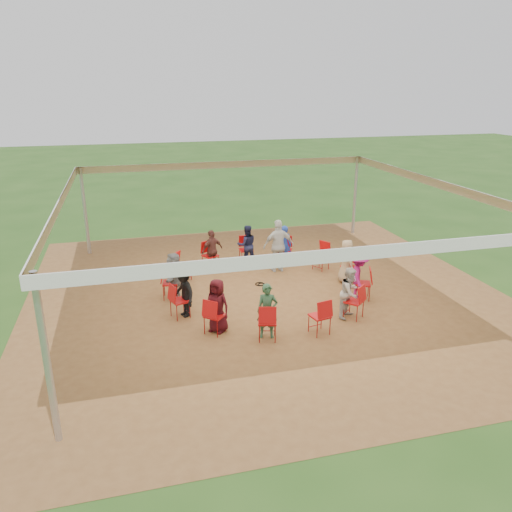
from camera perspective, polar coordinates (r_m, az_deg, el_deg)
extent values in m
plane|color=#264B17|center=(14.11, 1.16, -4.35)|extent=(80.00, 80.00, 0.00)
plane|color=brown|center=(14.11, 1.16, -4.32)|extent=(13.00, 13.00, 0.00)
cylinder|color=#B2B2B7|center=(8.63, -22.79, -10.97)|extent=(0.12, 0.12, 3.00)
cylinder|color=#B2B2B7|center=(17.99, -18.95, 4.82)|extent=(0.12, 0.12, 3.00)
cylinder|color=#B2B2B7|center=(19.87, 11.25, 6.76)|extent=(0.12, 0.12, 3.00)
plane|color=white|center=(13.21, 1.25, 7.68)|extent=(10.30, 10.30, 0.00)
cube|color=white|center=(8.57, 10.71, 0.20)|extent=(10.30, 0.03, 0.24)
cube|color=white|center=(18.17, -3.28, 10.39)|extent=(10.30, 0.03, 0.24)
cube|color=white|center=(12.85, -21.55, 5.48)|extent=(0.03, 10.30, 0.24)
cube|color=white|center=(15.44, 20.13, 7.74)|extent=(0.03, 10.30, 0.24)
imported|color=#99145F|center=(13.84, 11.67, -2.28)|extent=(0.71, 0.95, 1.31)
imported|color=tan|center=(14.92, 10.28, -0.60)|extent=(0.42, 0.67, 1.31)
imported|color=#1D3BA3|center=(16.20, 3.24, 1.26)|extent=(0.57, 0.51, 1.31)
imported|color=#1A1D39|center=(16.19, -1.05, 1.28)|extent=(0.65, 0.38, 1.31)
imported|color=brown|center=(15.72, -5.03, 0.66)|extent=(0.87, 0.69, 1.31)
imported|color=slate|center=(13.78, -9.33, -2.22)|extent=(0.63, 1.27, 1.31)
imported|color=black|center=(12.67, -8.25, -4.09)|extent=(0.68, 0.94, 1.31)
imported|color=#3B0A0F|center=(11.84, -4.45, -5.67)|extent=(0.72, 0.70, 1.31)
imported|color=#294D30|center=(11.53, 1.30, -6.31)|extent=(0.55, 0.43, 1.31)
imported|color=#B6AEA2|center=(12.73, 10.70, -4.14)|extent=(0.73, 0.69, 1.31)
imported|color=silver|center=(15.54, 2.60, 1.17)|extent=(0.98, 0.50, 1.67)
torus|color=black|center=(14.74, 0.43, -3.22)|extent=(0.30, 0.30, 0.03)
torus|color=black|center=(14.71, 0.63, -3.26)|extent=(0.24, 0.24, 0.03)
cube|color=#B7B7BC|center=(13.86, 10.74, -2.62)|extent=(0.34, 0.39, 0.02)
cube|color=#B7B7BC|center=(13.82, 11.24, -2.20)|extent=(0.19, 0.33, 0.21)
cube|color=#CCE0FF|center=(13.82, 11.20, -2.20)|extent=(0.16, 0.29, 0.18)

